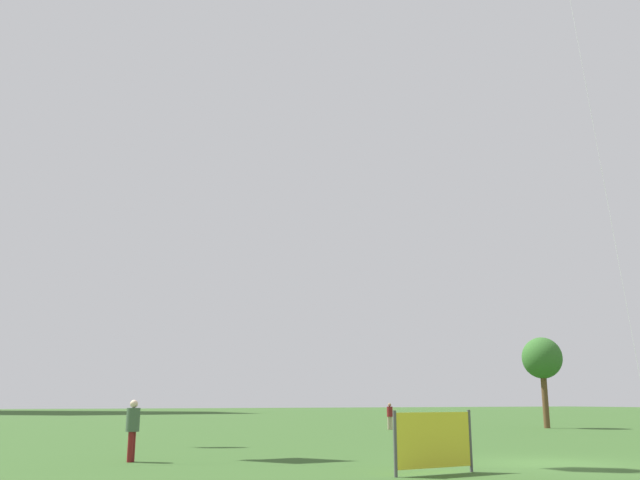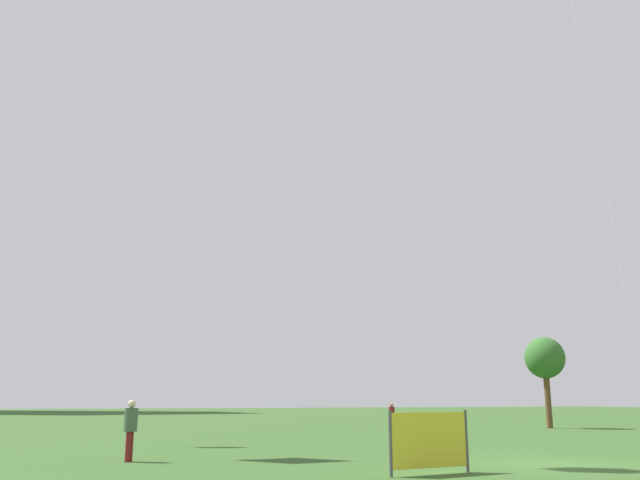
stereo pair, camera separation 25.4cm
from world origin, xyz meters
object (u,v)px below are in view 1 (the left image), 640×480
Objects in this scene: person_standing_0 at (133,426)px; person_standing_2 at (390,414)px; park_tree_0 at (542,359)px; event_banner at (434,440)px.

person_standing_0 is 24.02m from person_standing_2.
person_standing_0 is 0.30× the size of park_tree_0.
person_standing_0 is 0.73× the size of event_banner.
event_banner is (5.92, -6.49, -0.21)m from person_standing_0.
park_tree_0 is at bearing 16.12° from person_standing_2.
park_tree_0 reaches higher than event_banner.
event_banner is at bearing 72.03° from person_standing_0.
person_standing_0 reaches higher than event_banner.
event_banner is at bearing -89.67° from person_standing_2.
person_standing_2 is 0.27× the size of park_tree_0.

